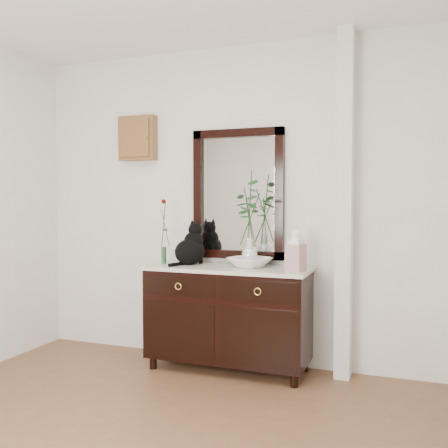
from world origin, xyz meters
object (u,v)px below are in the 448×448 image
at_px(sideboard, 228,312).
at_px(lotus_bowl, 250,262).
at_px(cat, 190,243).
at_px(ginger_jar, 296,249).

relative_size(sideboard, lotus_bowl, 4.10).
relative_size(cat, ginger_jar, 1.08).
bearing_deg(lotus_bowl, sideboard, -173.93).
distance_m(sideboard, ginger_jar, 0.79).
height_order(lotus_bowl, ginger_jar, ginger_jar).
relative_size(sideboard, cat, 3.75).
bearing_deg(ginger_jar, lotus_bowl, 167.86).
xyz_separation_m(sideboard, lotus_bowl, (0.18, 0.02, 0.42)).
relative_size(sideboard, ginger_jar, 4.05).
height_order(cat, ginger_jar, cat).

